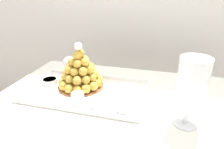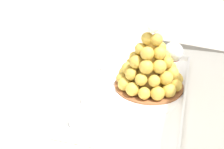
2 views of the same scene
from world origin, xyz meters
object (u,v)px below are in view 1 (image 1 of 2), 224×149
at_px(dessert_cup_right, 123,106).
at_px(macaron_goblet, 192,85).
at_px(wine_glass, 69,64).
at_px(dessert_cup_left, 33,93).
at_px(creme_brulee_ramekin, 50,81).
at_px(serving_tray, 86,92).
at_px(dessert_cup_centre, 78,99).
at_px(dessert_cup_mid_right, 97,103).
at_px(dessert_cup_mid_left, 52,97).
at_px(croquembouche, 80,71).

relative_size(dessert_cup_right, macaron_goblet, 0.20).
bearing_deg(wine_glass, dessert_cup_left, -108.89).
xyz_separation_m(dessert_cup_right, creme_brulee_ramekin, (-0.46, 0.16, -0.01)).
bearing_deg(serving_tray, dessert_cup_right, -28.80).
bearing_deg(dessert_cup_centre, macaron_goblet, -1.91).
relative_size(dessert_cup_centre, dessert_cup_mid_right, 1.05).
xyz_separation_m(macaron_goblet, wine_glass, (-0.63, 0.25, -0.07)).
relative_size(serving_tray, dessert_cup_mid_left, 11.76).
height_order(dessert_cup_mid_right, dessert_cup_right, dessert_cup_right).
height_order(croquembouche, dessert_cup_mid_left, croquembouche).
distance_m(dessert_cup_left, dessert_cup_right, 0.45).
relative_size(croquembouche, dessert_cup_centre, 4.14).
relative_size(serving_tray, dessert_cup_centre, 10.20).
relative_size(dessert_cup_centre, creme_brulee_ramekin, 0.72).
distance_m(serving_tray, dessert_cup_right, 0.26).
bearing_deg(dessert_cup_mid_right, wine_glass, 135.90).
bearing_deg(dessert_cup_centre, dessert_cup_left, -178.47).
relative_size(macaron_goblet, wine_glass, 1.91).
relative_size(creme_brulee_ramekin, macaron_goblet, 0.30).
xyz_separation_m(dessert_cup_mid_right, macaron_goblet, (0.38, -0.01, 0.15)).
xyz_separation_m(serving_tray, macaron_goblet, (0.49, -0.13, 0.17)).
relative_size(croquembouche, dessert_cup_mid_right, 4.36).
relative_size(dessert_cup_mid_left, dessert_cup_centre, 0.87).
bearing_deg(dessert_cup_right, serving_tray, 151.20).
xyz_separation_m(dessert_cup_centre, dessert_cup_right, (0.22, -0.01, 0.00)).
height_order(serving_tray, dessert_cup_centre, dessert_cup_centre).
bearing_deg(croquembouche, macaron_goblet, -18.83).
height_order(serving_tray, creme_brulee_ramekin, creme_brulee_ramekin).
bearing_deg(dessert_cup_left, macaron_goblet, -0.78).
bearing_deg(dessert_cup_mid_right, dessert_cup_right, 0.88).
distance_m(dessert_cup_mid_left, macaron_goblet, 0.62).
bearing_deg(dessert_cup_mid_left, wine_glass, 95.68).
xyz_separation_m(serving_tray, croquembouche, (-0.05, 0.05, 0.09)).
xyz_separation_m(dessert_cup_left, creme_brulee_ramekin, (-0.01, 0.16, -0.01)).
bearing_deg(dessert_cup_mid_right, croquembouche, 131.45).
distance_m(dessert_cup_centre, dessert_cup_mid_right, 0.10).
height_order(serving_tray, dessert_cup_right, dessert_cup_right).
distance_m(serving_tray, wine_glass, 0.21).
height_order(macaron_goblet, wine_glass, macaron_goblet).
xyz_separation_m(serving_tray, dessert_cup_right, (0.23, -0.12, 0.03)).
xyz_separation_m(dessert_cup_centre, macaron_goblet, (0.48, -0.02, 0.14)).
bearing_deg(macaron_goblet, dessert_cup_left, 179.22).
height_order(croquembouche, wine_glass, croquembouche).
height_order(dessert_cup_left, dessert_cup_mid_left, dessert_cup_mid_left).
relative_size(dessert_cup_left, dessert_cup_mid_left, 1.19).
bearing_deg(dessert_cup_centre, wine_glass, 123.05).
height_order(croquembouche, macaron_goblet, macaron_goblet).
relative_size(dessert_cup_mid_left, macaron_goblet, 0.19).
bearing_deg(dessert_cup_mid_right, dessert_cup_centre, 174.39).
bearing_deg(wine_glass, dessert_cup_mid_left, -84.32).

